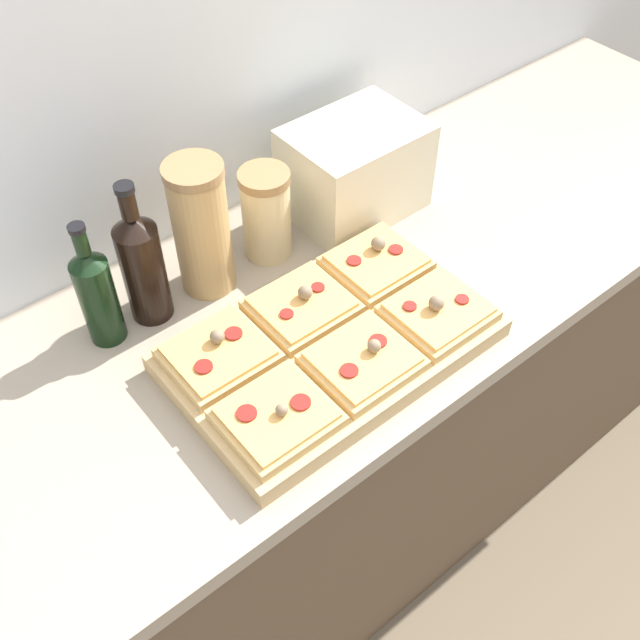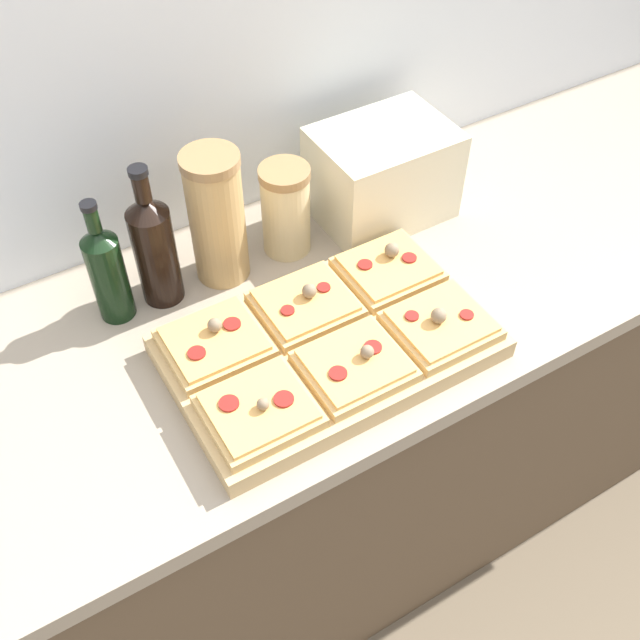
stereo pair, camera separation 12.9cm
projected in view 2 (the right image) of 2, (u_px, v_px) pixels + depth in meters
The scene contains 14 objects.
wall_back at pixel (188, 62), 1.35m from camera, with size 6.00×0.06×2.50m.
kitchen_counter at pixel (295, 448), 1.72m from camera, with size 2.63×0.67×0.91m.
cutting_board at pixel (329, 346), 1.31m from camera, with size 0.55×0.34×0.04m, color tan.
pizza_slice_back_left at pixel (214, 342), 1.27m from camera, with size 0.17×0.15×0.05m.
pizza_slice_back_center at pixel (305, 304), 1.33m from camera, with size 0.17×0.15×0.05m.
pizza_slice_back_right at pixel (388, 268), 1.39m from camera, with size 0.17×0.15×0.06m.
pizza_slice_front_left at pixel (259, 410), 1.17m from camera, with size 0.17×0.15×0.05m.
pizza_slice_front_center at pixel (355, 365), 1.23m from camera, with size 0.17×0.15×0.05m.
pizza_slice_front_right at pixel (441, 324), 1.29m from camera, with size 0.17×0.15×0.06m.
olive_oil_bottle at pixel (107, 271), 1.31m from camera, with size 0.06×0.06×0.26m.
wine_bottle at pixel (154, 248), 1.33m from camera, with size 0.08×0.08×0.29m.
grain_jar_tall at pixel (217, 218), 1.36m from camera, with size 0.11×0.11×0.27m.
grain_jar_short at pixel (286, 210), 1.44m from camera, with size 0.10×0.10×0.19m.
toaster_oven at pixel (382, 173), 1.52m from camera, with size 0.29×0.20×0.19m.
Camera 2 is at (-0.44, -0.53, 1.92)m, focal length 42.00 mm.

